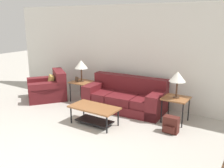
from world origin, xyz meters
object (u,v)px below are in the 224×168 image
(couch, at_px, (125,98))
(side_table_left, at_px, (82,83))
(armchair, at_px, (48,89))
(side_table_right, at_px, (176,100))
(backpack, at_px, (171,125))
(coffee_table, at_px, (94,111))
(table_lamp_right, at_px, (178,77))
(table_lamp_left, at_px, (81,65))

(couch, relative_size, side_table_left, 3.66)
(armchair, relative_size, side_table_right, 2.46)
(side_table_right, bearing_deg, couch, 176.36)
(side_table_right, bearing_deg, backpack, -78.57)
(side_table_left, bearing_deg, backpack, -11.75)
(couch, height_order, coffee_table, couch)
(backpack, bearing_deg, coffee_table, -161.62)
(coffee_table, distance_m, backpack, 1.63)
(table_lamp_right, bearing_deg, backpack, -78.57)
(side_table_left, height_order, table_lamp_left, table_lamp_left)
(couch, relative_size, backpack, 6.04)
(coffee_table, bearing_deg, side_table_left, 138.64)
(coffee_table, relative_size, table_lamp_left, 1.82)
(side_table_left, xyz_separation_m, backpack, (2.78, -0.58, -0.34))
(armchair, relative_size, table_lamp_right, 2.36)
(table_lamp_left, xyz_separation_m, backpack, (2.78, -0.58, -0.87))
(coffee_table, bearing_deg, table_lamp_right, 37.43)
(couch, distance_m, table_lamp_right, 1.53)
(armchair, bearing_deg, coffee_table, -18.64)
(table_lamp_right, bearing_deg, couch, 176.36)
(side_table_right, relative_size, backpack, 1.65)
(coffee_table, distance_m, side_table_right, 1.81)
(coffee_table, relative_size, table_lamp_right, 1.82)
(coffee_table, xyz_separation_m, side_table_left, (-1.24, 1.09, 0.21))
(armchair, distance_m, backpack, 3.75)
(armchair, distance_m, table_lamp_left, 1.26)
(armchair, height_order, table_lamp_right, table_lamp_right)
(armchair, relative_size, coffee_table, 1.30)
(side_table_right, bearing_deg, side_table_left, 180.00)
(side_table_left, distance_m, table_lamp_left, 0.52)
(coffee_table, xyz_separation_m, table_lamp_right, (1.43, 1.09, 0.73))
(couch, relative_size, coffee_table, 1.93)
(table_lamp_left, bearing_deg, coffee_table, -41.36)
(side_table_left, distance_m, side_table_right, 2.67)
(couch, relative_size, side_table_right, 3.66)
(coffee_table, height_order, side_table_left, side_table_left)
(coffee_table, bearing_deg, table_lamp_left, 138.64)
(couch, bearing_deg, side_table_left, -176.35)
(coffee_table, height_order, table_lamp_left, table_lamp_left)
(table_lamp_left, bearing_deg, backpack, -11.75)
(armchair, xyz_separation_m, side_table_left, (0.95, 0.35, 0.22))
(backpack, bearing_deg, side_table_left, 168.25)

